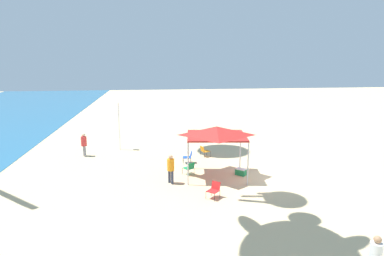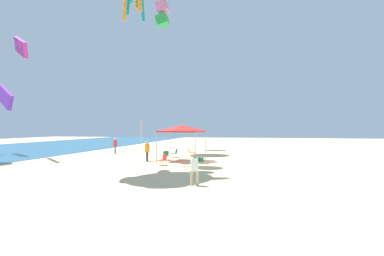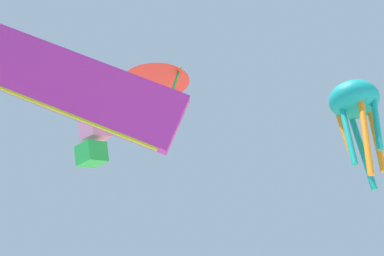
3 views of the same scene
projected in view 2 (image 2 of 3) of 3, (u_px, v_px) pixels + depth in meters
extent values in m
cube|color=#D6BC8C|center=(214.00, 163.00, 23.61)|extent=(120.00, 120.00, 0.10)
cylinder|color=#B7B7BC|center=(195.00, 148.00, 22.92)|extent=(0.07, 0.07, 2.48)
cylinder|color=#B7B7BC|center=(205.00, 146.00, 25.66)|extent=(0.07, 0.07, 2.48)
cylinder|color=#B7B7BC|center=(156.00, 147.00, 23.98)|extent=(0.07, 0.07, 2.48)
cylinder|color=#B7B7BC|center=(170.00, 145.00, 26.73)|extent=(0.07, 0.07, 2.48)
cube|color=red|center=(182.00, 132.00, 24.82)|extent=(3.36, 3.78, 0.10)
pyramid|color=red|center=(182.00, 128.00, 24.82)|extent=(3.30, 3.70, 0.52)
cylinder|color=black|center=(167.00, 157.00, 25.98)|extent=(0.02, 0.02, 0.40)
cylinder|color=black|center=(161.00, 157.00, 25.80)|extent=(0.02, 0.02, 0.40)
cylinder|color=black|center=(169.00, 158.00, 25.50)|extent=(0.02, 0.02, 0.40)
cylinder|color=black|center=(163.00, 158.00, 25.32)|extent=(0.02, 0.02, 0.40)
cube|color=#198C4C|center=(165.00, 155.00, 25.65)|extent=(0.72, 0.72, 0.03)
cube|color=#198C4C|center=(166.00, 153.00, 25.38)|extent=(0.37, 0.49, 0.41)
cylinder|color=black|center=(157.00, 163.00, 21.87)|extent=(0.02, 0.02, 0.40)
cylinder|color=black|center=(160.00, 163.00, 21.46)|extent=(0.02, 0.02, 0.40)
cylinder|color=black|center=(163.00, 162.00, 22.19)|extent=(0.02, 0.02, 0.40)
cylinder|color=black|center=(166.00, 163.00, 21.77)|extent=(0.02, 0.02, 0.40)
cube|color=red|center=(161.00, 160.00, 21.82)|extent=(0.73, 0.73, 0.03)
cube|color=red|center=(165.00, 157.00, 22.00)|extent=(0.43, 0.46, 0.41)
cylinder|color=black|center=(195.00, 155.00, 28.66)|extent=(0.02, 0.02, 0.40)
cylinder|color=black|center=(194.00, 154.00, 29.17)|extent=(0.02, 0.02, 0.40)
cylinder|color=black|center=(190.00, 155.00, 28.56)|extent=(0.02, 0.02, 0.40)
cylinder|color=black|center=(189.00, 154.00, 29.07)|extent=(0.02, 0.02, 0.40)
cube|color=orange|center=(192.00, 152.00, 28.86)|extent=(0.68, 0.68, 0.03)
cube|color=orange|center=(189.00, 150.00, 28.81)|extent=(0.51, 0.31, 0.41)
cylinder|color=black|center=(172.00, 155.00, 28.15)|extent=(0.02, 0.02, 0.40)
cylinder|color=black|center=(170.00, 156.00, 27.65)|extent=(0.02, 0.02, 0.40)
cylinder|color=black|center=(177.00, 155.00, 28.03)|extent=(0.02, 0.02, 0.40)
cylinder|color=black|center=(175.00, 156.00, 27.53)|extent=(0.02, 0.02, 0.40)
cube|color=blue|center=(173.00, 153.00, 27.84)|extent=(0.54, 0.54, 0.03)
cube|color=blue|center=(176.00, 151.00, 27.77)|extent=(0.50, 0.15, 0.41)
cube|color=#1E8C4C|center=(200.00, 159.00, 24.49)|extent=(0.70, 0.71, 0.36)
cube|color=white|center=(200.00, 157.00, 24.49)|extent=(0.73, 0.73, 0.04)
cylinder|color=silver|center=(141.00, 136.00, 32.73)|extent=(0.06, 0.06, 3.73)
cube|color=pink|center=(142.00, 126.00, 32.90)|extent=(0.30, 0.02, 1.10)
cylinder|color=#C6B28C|center=(191.00, 178.00, 14.27)|extent=(0.14, 0.14, 0.73)
cylinder|color=#C6B28C|center=(197.00, 178.00, 14.24)|extent=(0.14, 0.14, 0.73)
cylinder|color=white|center=(194.00, 164.00, 14.26)|extent=(0.38, 0.38, 0.63)
sphere|color=#A87A56|center=(194.00, 155.00, 14.26)|extent=(0.24, 0.24, 0.24)
cylinder|color=slate|center=(115.00, 150.00, 31.64)|extent=(0.15, 0.15, 0.79)
cylinder|color=slate|center=(115.00, 150.00, 31.94)|extent=(0.15, 0.15, 0.79)
cylinder|color=red|center=(115.00, 143.00, 31.79)|extent=(0.41, 0.41, 0.69)
sphere|color=beige|center=(115.00, 139.00, 31.79)|extent=(0.26, 0.26, 0.26)
cylinder|color=#33384C|center=(147.00, 157.00, 24.67)|extent=(0.15, 0.15, 0.78)
cylinder|color=#33384C|center=(147.00, 157.00, 24.38)|extent=(0.15, 0.15, 0.78)
cylinder|color=orange|center=(147.00, 148.00, 24.53)|extent=(0.41, 0.41, 0.68)
sphere|color=tan|center=(147.00, 143.00, 24.53)|extent=(0.25, 0.25, 0.25)
cube|color=pink|center=(162.00, 7.00, 39.89)|extent=(1.54, 1.83, 1.68)
cube|color=green|center=(162.00, 20.00, 39.89)|extent=(1.54, 1.83, 1.68)
cube|color=#E02D9E|center=(21.00, 47.00, 27.34)|extent=(3.45, 3.91, 2.95)
cube|color=yellow|center=(21.00, 53.00, 27.35)|extent=(2.44, 2.99, 1.65)
cylinder|color=teal|center=(142.00, 1.00, 23.74)|extent=(0.42, 0.54, 3.44)
cube|color=purple|center=(4.00, 96.00, 31.06)|extent=(3.14, 4.81, 3.25)
cube|color=black|center=(4.00, 103.00, 31.06)|extent=(2.33, 3.57, 1.83)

